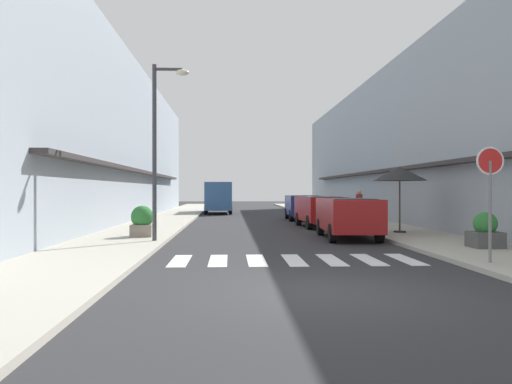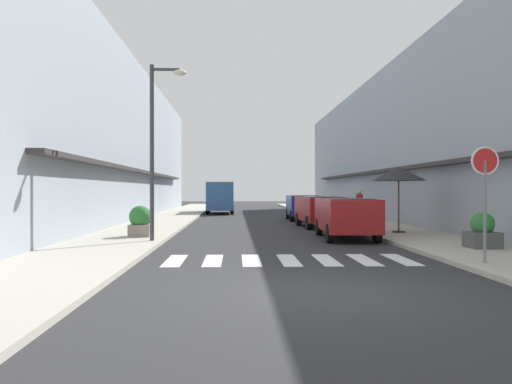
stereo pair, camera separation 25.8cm
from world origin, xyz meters
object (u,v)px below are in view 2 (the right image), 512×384
object	(u,v)px
delivery_van	(220,195)
street_lamp	(157,134)
planter_corner	(482,232)
planter_midblock	(140,221)
parked_car_far	(303,205)
parked_car_mid	(320,208)
pedestrian_walking_near	(359,205)
cafe_umbrella	(399,174)
parked_car_near	(346,213)
round_street_sign	(485,174)

from	to	relation	value
delivery_van	street_lamp	world-z (taller)	street_lamp
planter_corner	planter_midblock	distance (m)	11.20
parked_car_far	delivery_van	bearing A→B (deg)	120.83
parked_car_mid	delivery_van	size ratio (longest dim) A/B	0.78
parked_car_far	pedestrian_walking_near	distance (m)	5.01
parked_car_mid	parked_car_far	world-z (taller)	same
cafe_umbrella	planter_corner	bearing A→B (deg)	-82.54
parked_car_far	cafe_umbrella	xyz separation A→B (m)	(2.34, -10.35, 1.48)
parked_car_near	delivery_van	world-z (taller)	delivery_van
street_lamp	round_street_sign	bearing A→B (deg)	-33.76
parked_car_mid	planter_corner	bearing A→B (deg)	-72.74
cafe_umbrella	parked_car_near	bearing A→B (deg)	-151.79
pedestrian_walking_near	planter_corner	bearing A→B (deg)	92.45
parked_car_near	parked_car_mid	bearing A→B (deg)	90.00
parked_car_near	street_lamp	size ratio (longest dim) A/B	0.78
delivery_van	planter_midblock	world-z (taller)	delivery_van
street_lamp	planter_corner	distance (m)	10.37
street_lamp	cafe_umbrella	world-z (taller)	street_lamp
street_lamp	pedestrian_walking_near	world-z (taller)	street_lamp
cafe_umbrella	pedestrian_walking_near	size ratio (longest dim) A/B	1.54
parked_car_far	parked_car_near	bearing A→B (deg)	-90.00
cafe_umbrella	planter_midblock	bearing A→B (deg)	-172.70
parked_car_far	planter_corner	distance (m)	15.95
planter_midblock	cafe_umbrella	bearing A→B (deg)	7.30
parked_car_mid	round_street_sign	world-z (taller)	round_street_sign
street_lamp	cafe_umbrella	xyz separation A→B (m)	(8.90, 2.81, -1.20)
planter_midblock	parked_car_mid	bearing A→B (deg)	37.63
planter_midblock	round_street_sign	bearing A→B (deg)	-37.90
cafe_umbrella	street_lamp	bearing A→B (deg)	-162.50
round_street_sign	planter_midblock	size ratio (longest dim) A/B	2.40
delivery_van	pedestrian_walking_near	distance (m)	15.12
parked_car_mid	parked_car_far	bearing A→B (deg)	90.00
parked_car_near	planter_corner	bearing A→B (deg)	-53.19
parked_car_near	planter_midblock	world-z (taller)	parked_car_near
parked_car_mid	street_lamp	size ratio (longest dim) A/B	0.74
parked_car_far	delivery_van	size ratio (longest dim) A/B	0.77
round_street_sign	pedestrian_walking_near	size ratio (longest dim) A/B	1.58
parked_car_mid	planter_midblock	xyz separation A→B (m)	(-7.40, -5.71, -0.26)
parked_car_mid	parked_car_near	bearing A→B (deg)	-90.00
delivery_van	round_street_sign	bearing A→B (deg)	-75.99
planter_midblock	pedestrian_walking_near	bearing A→B (deg)	36.43
cafe_umbrella	delivery_van	bearing A→B (deg)	111.57
parked_car_near	cafe_umbrella	bearing A→B (deg)	28.21
parked_car_near	parked_car_far	distance (m)	11.60
delivery_van	planter_corner	bearing A→B (deg)	-71.34
cafe_umbrella	planter_corner	distance (m)	5.66
parked_car_near	cafe_umbrella	size ratio (longest dim) A/B	1.75
parked_car_far	street_lamp	xyz separation A→B (m)	(-6.56, -13.15, 2.68)
parked_car_near	delivery_van	xyz separation A→B (m)	(-5.19, 20.29, 0.48)
planter_corner	parked_car_mid	bearing A→B (deg)	107.26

